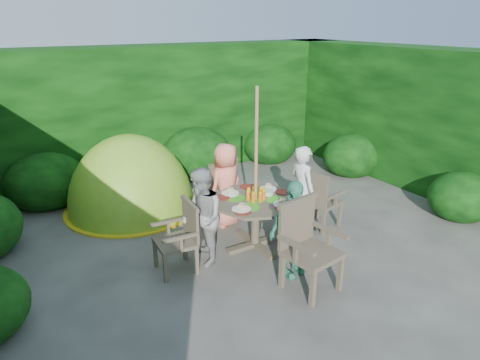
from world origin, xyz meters
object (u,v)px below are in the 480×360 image
garden_chair_left (180,236)px  child_front (292,229)px  garden_chair_front (306,245)px  dome_tent (133,208)px  child_back (226,185)px  parasol_pole (256,171)px  child_left (202,217)px  garden_chair_right (318,199)px  garden_chair_back (218,188)px  child_right (302,191)px  patio_table (256,207)px

garden_chair_left → child_front: size_ratio=0.70×
garden_chair_front → dome_tent: dome_tent is taller
child_back → dome_tent: 1.81m
parasol_pole → child_back: 0.92m
garden_chair_front → dome_tent: (-1.04, 3.21, -0.54)m
child_left → garden_chair_front: bearing=49.1°
garden_chair_right → dome_tent: dome_tent is taller
garden_chair_right → garden_chair_back: bearing=31.8°
child_right → dome_tent: (-1.86, 2.12, -0.66)m
garden_chair_right → garden_chair_left: size_ratio=1.03×
garden_chair_front → child_left: child_left is taller
garden_chair_left → child_right: bearing=93.6°
parasol_pole → patio_table: bearing=12.7°
garden_chair_left → garden_chair_front: 1.54m
garden_chair_back → garden_chair_front: (-0.03, -2.19, 0.05)m
garden_chair_front → child_front: child_front is taller
garden_chair_right → garden_chair_left: 2.21m
garden_chair_left → child_front: (1.10, -0.80, 0.15)m
child_right → child_front: size_ratio=1.08×
parasol_pole → child_back: bearing=89.9°
garden_chair_front → child_back: (0.02, 1.89, 0.10)m
parasol_pole → garden_chair_back: bearing=89.1°
parasol_pole → child_left: (-0.80, 0.00, -0.46)m
patio_table → child_left: child_left is taller
garden_chair_front → garden_chair_back: bearing=80.8°
parasol_pole → child_front: size_ratio=1.80×
patio_table → child_left: 0.81m
garden_chair_right → child_left: 1.91m
garden_chair_back → child_front: bearing=78.7°
garden_chair_left → patio_table: bearing=93.7°
patio_table → garden_chair_back: bearing=89.3°
patio_table → garden_chair_back: 1.10m
garden_chair_front → child_left: bearing=117.4°
garden_chair_left → garden_chair_back: (1.12, 1.10, 0.04)m
parasol_pole → garden_chair_right: bearing=-0.9°
garden_chair_left → child_left: child_left is taller
garden_chair_back → child_back: (-0.02, -0.30, 0.14)m
garden_chair_front → child_right: size_ratio=0.77×
garden_chair_right → child_left: child_left is taller
garden_chair_right → child_back: bearing=41.0°
garden_chair_front → child_left: size_ratio=0.80×
child_right → child_front: (-0.80, -0.80, -0.05)m
garden_chair_front → dome_tent: bearing=99.6°
parasol_pole → garden_chair_left: bearing=-179.8°
garden_chair_back → garden_chair_front: size_ratio=0.91×
child_right → garden_chair_left: bearing=93.7°
patio_table → garden_chair_back: garden_chair_back is taller
child_back → child_right: bearing=117.0°
child_right → child_front: child_right is taller
patio_table → child_right: 0.80m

